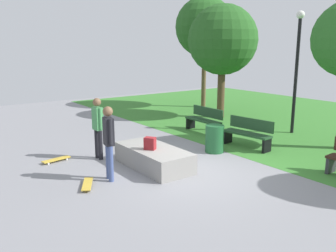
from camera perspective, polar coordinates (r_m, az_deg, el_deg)
ground_plane at (r=9.36m, az=4.06°, el=-7.22°), size 28.00×28.00×0.00m
concrete_ledge at (r=9.65m, az=-2.28°, el=-4.95°), size 2.29×1.09×0.53m
backpack_on_ledge at (r=9.40m, az=-2.84°, el=-2.75°), size 0.34×0.32×0.32m
skater_performing_trick at (r=8.62m, az=-9.29°, el=-1.76°), size 0.42×0.26×1.79m
skater_watching at (r=10.34m, az=-10.96°, el=0.39°), size 0.43×0.23×1.74m
skateboard_by_ledge at (r=8.60m, az=-12.53°, el=-8.87°), size 0.80×0.56×0.08m
skateboard_spare at (r=10.59m, az=-17.13°, el=-5.03°), size 0.34×0.82×0.08m
park_bench_near_path at (r=13.54m, az=5.76°, el=1.07°), size 1.61×0.49×0.91m
park_bench_center_lawn at (r=11.71m, az=12.46°, el=-0.99°), size 1.64×0.66×0.91m
tree_broad_elm at (r=16.18m, az=8.57°, el=13.18°), size 3.01×3.01×4.90m
tree_tall_oak at (r=18.96m, az=5.80°, el=15.17°), size 2.98×2.98×5.55m
lamp_post at (r=13.86m, az=19.60°, el=9.62°), size 0.28×0.28×4.33m
trash_bin at (r=11.02m, az=7.32°, el=-1.99°), size 0.56×0.56×0.83m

